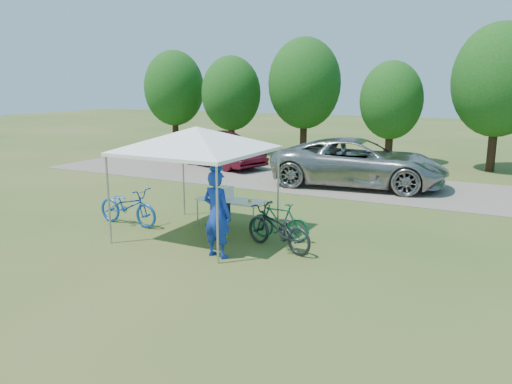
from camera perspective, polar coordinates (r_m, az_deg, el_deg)
ground at (r=12.69m, az=-6.56°, el=-4.93°), size 100.00×100.00×0.00m
gravel_strip at (r=19.63m, az=6.56°, el=1.22°), size 24.00×5.00×0.02m
canopy at (r=12.18m, az=-6.87°, el=7.09°), size 4.53×4.53×3.00m
treeline at (r=25.10m, az=11.17°, el=11.55°), size 24.89×4.28×6.30m
folding_table at (r=13.22m, az=-2.91°, el=-1.04°), size 1.80×0.75×0.74m
folding_chair at (r=12.21m, az=-4.25°, el=-3.02°), size 0.56×0.58×0.88m
cooler at (r=13.27m, az=-3.69°, el=-0.05°), size 0.46×0.31×0.33m
ice_cream_cup at (r=12.87m, az=-0.73°, el=-1.03°), size 0.09×0.09×0.07m
cyclist at (r=10.85m, az=-4.49°, el=-2.53°), size 0.76×0.56×1.94m
bike_blue at (r=13.84m, az=-14.44°, el=-1.58°), size 1.98×0.75×1.03m
bike_green at (r=12.16m, az=2.77°, el=-3.36°), size 1.54×0.45×0.92m
bike_dark at (r=11.43m, az=2.50°, el=-4.13°), size 2.04×1.24×1.01m
minivan at (r=18.84m, az=11.65°, el=3.34°), size 6.62×3.65×1.76m
sedan at (r=23.02m, az=-4.11°, el=4.88°), size 5.02×3.14×1.56m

